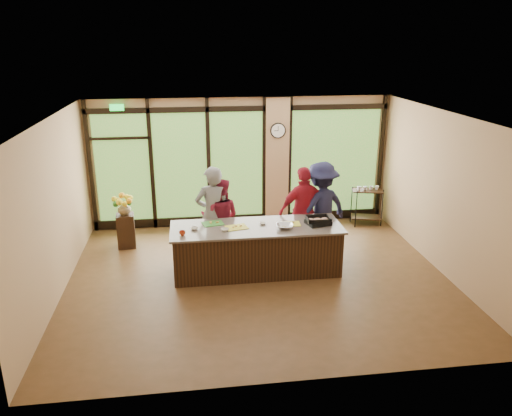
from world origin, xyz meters
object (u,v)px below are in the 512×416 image
object	(u,v)px
cook_left	(213,214)
cook_right	(321,207)
flower_stand	(126,231)
roasting_pan	(318,222)
bar_cart	(367,201)
island_base	(256,250)

from	to	relation	value
cook_left	cook_right	size ratio (longest dim) A/B	1.01
cook_right	flower_stand	bearing A→B (deg)	-32.63
cook_right	flower_stand	distance (m)	4.15
roasting_pan	bar_cart	bearing A→B (deg)	36.53
roasting_pan	flower_stand	xyz separation A→B (m)	(-3.76, 1.60, -0.59)
bar_cart	cook_right	bearing A→B (deg)	-123.68
cook_left	cook_right	xyz separation A→B (m)	(2.23, 0.14, -0.01)
cook_left	roasting_pan	world-z (taller)	cook_left
cook_right	roasting_pan	world-z (taller)	cook_right
island_base	cook_left	bearing A→B (deg)	138.37
island_base	cook_right	xyz separation A→B (m)	(1.45, 0.83, 0.51)
cook_left	bar_cart	size ratio (longest dim) A/B	2.02
cook_right	island_base	bearing A→B (deg)	7.32
flower_stand	roasting_pan	bearing A→B (deg)	-28.18
cook_left	flower_stand	size ratio (longest dim) A/B	2.64
island_base	bar_cart	world-z (taller)	bar_cart
cook_right	bar_cart	world-z (taller)	cook_right
roasting_pan	flower_stand	bearing A→B (deg)	142.08
roasting_pan	flower_stand	world-z (taller)	roasting_pan
cook_left	flower_stand	distance (m)	2.10
cook_right	roasting_pan	distance (m)	0.92
cook_right	bar_cart	xyz separation A→B (m)	(1.51, 1.36, -0.38)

